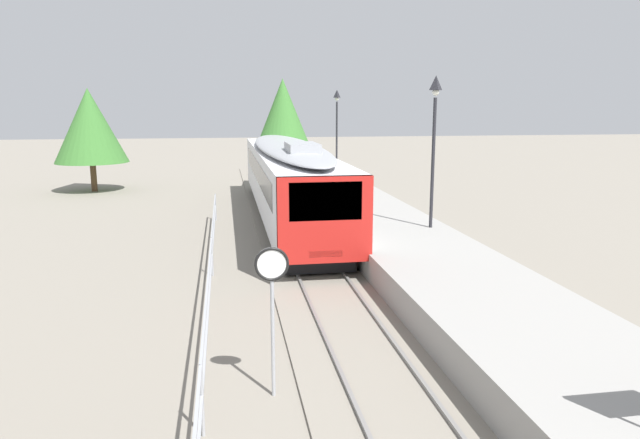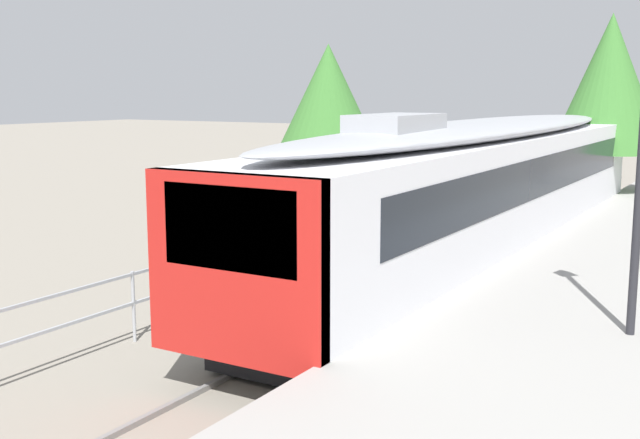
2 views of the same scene
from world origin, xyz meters
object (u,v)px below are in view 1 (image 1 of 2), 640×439
at_px(commuter_train, 288,175).
at_px(platform_lamp_mid_platform, 434,123).
at_px(speed_limit_sign, 272,285).
at_px(platform_lamp_far_end, 337,115).

height_order(commuter_train, platform_lamp_mid_platform, platform_lamp_mid_platform).
bearing_deg(speed_limit_sign, platform_lamp_far_end, 76.62).
distance_m(platform_lamp_far_end, speed_limit_sign, 28.32).
bearing_deg(commuter_train, platform_lamp_mid_platform, -55.72).
bearing_deg(speed_limit_sign, commuter_train, 82.74).
relative_size(platform_lamp_far_end, speed_limit_sign, 1.91).
distance_m(commuter_train, platform_lamp_far_end, 12.30).
relative_size(platform_lamp_mid_platform, platform_lamp_far_end, 1.00).
bearing_deg(commuter_train, speed_limit_sign, -97.26).
xyz_separation_m(commuter_train, speed_limit_sign, (-2.07, -16.26, -0.02)).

